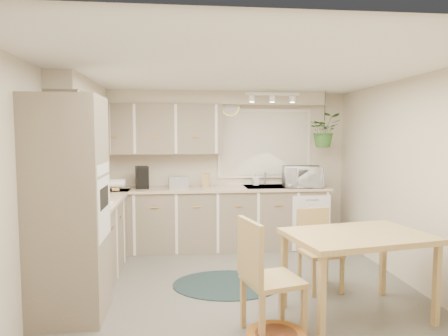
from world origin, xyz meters
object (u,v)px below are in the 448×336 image
at_px(dining_table, 357,275).
at_px(chair_left, 273,277).
at_px(braided_rug, 227,284).
at_px(microwave, 303,174).
at_px(chair_back, 321,250).

xyz_separation_m(dining_table, chair_left, (-0.87, -0.25, 0.11)).
relative_size(dining_table, chair_left, 1.26).
relative_size(braided_rug, microwave, 2.21).
xyz_separation_m(braided_rug, microwave, (1.32, 1.43, 1.13)).
distance_m(dining_table, microwave, 2.46).
bearing_deg(microwave, dining_table, -90.05).
distance_m(chair_left, microwave, 2.87).
bearing_deg(microwave, braided_rug, -128.51).
bearing_deg(microwave, chair_back, -95.70).
height_order(braided_rug, microwave, microwave).
height_order(chair_back, braided_rug, chair_back).
height_order(dining_table, braided_rug, dining_table).
relative_size(dining_table, braided_rug, 1.02).
bearing_deg(braided_rug, microwave, 47.13).
xyz_separation_m(dining_table, braided_rug, (-1.14, 0.92, -0.40)).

